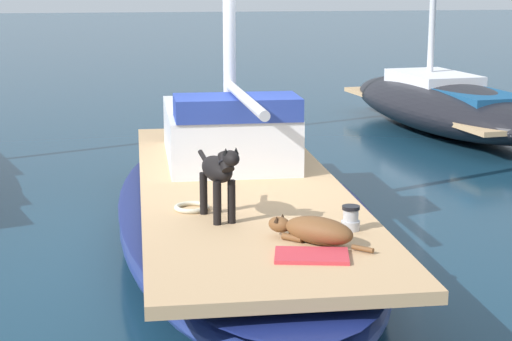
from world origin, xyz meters
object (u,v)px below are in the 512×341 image
Objects in this scene: deck_winch at (351,219)px; moored_boat_starboard_side at (445,103)px; sailboat_main at (240,212)px; dog_black at (219,173)px; coiled_rope at (192,207)px; deck_towel at (312,256)px; dog_brown at (315,230)px.

moored_boat_starboard_side is at bearing 62.96° from deck_winch.
dog_black reaches higher than sailboat_main.
sailboat_main is at bearing 58.74° from coiled_rope.
coiled_rope is (-0.59, -0.98, 0.35)m from sailboat_main.
deck_towel is at bearing -127.03° from deck_winch.
coiled_rope is (-1.26, 0.87, -0.08)m from deck_winch.
moored_boat_starboard_side is at bearing 61.70° from dog_brown.
sailboat_main is at bearing 73.97° from dog_black.
dog_brown reaches higher than sailboat_main.
deck_winch is 0.38× the size of deck_towel.
sailboat_main is at bearing -127.89° from moored_boat_starboard_side.
deck_towel is 9.60m from moored_boat_starboard_side.
dog_black is at bearing -124.53° from moored_boat_starboard_side.
dog_brown is at bearing -141.60° from deck_winch.
moored_boat_starboard_side is (4.49, 8.48, -0.16)m from deck_towel.
dog_brown is at bearing -118.30° from moored_boat_starboard_side.
coiled_rope is (-0.87, 1.17, -0.08)m from dog_brown.
dog_brown is 0.37m from deck_towel.
dog_brown is 1.46m from coiled_rope.
dog_brown is at bearing -53.19° from coiled_rope.
dog_brown is 9.24m from moored_boat_starboard_side.
deck_winch is 0.03× the size of moored_boat_starboard_side.
deck_towel is (-0.49, -0.65, -0.08)m from deck_winch.
coiled_rope is 1.70m from deck_towel.
deck_towel reaches higher than sailboat_main.
deck_winch is 8.80m from moored_boat_starboard_side.
moored_boat_starboard_side is at bearing 55.47° from dog_black.
dog_brown reaches higher than coiled_rope.
sailboat_main is 7.84× the size of dog_black.
coiled_rope is at bearing 116.88° from deck_towel.
coiled_rope is (-0.21, 0.37, -0.40)m from dog_black.
moored_boat_starboard_side reaches higher than dog_black.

